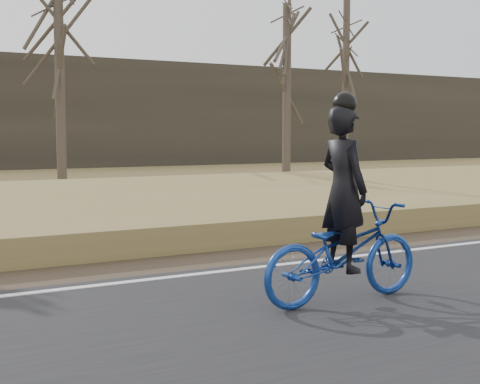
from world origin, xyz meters
TOP-DOWN VIEW (x-y plane):
  - cyclist at (5.54, -1.86)m, footprint 2.11×0.81m
  - bare_tree_center at (7.23, 17.35)m, footprint 0.36×0.36m
  - bare_tree_right at (16.00, 15.48)m, footprint 0.36×0.36m
  - bare_tree_far_right at (22.16, 19.53)m, footprint 0.36×0.36m

SIDE VIEW (x-z plane):
  - cyclist at x=5.54m, z-range -0.37..1.95m
  - bare_tree_right at x=16.00m, z-range 0.00..7.13m
  - bare_tree_center at x=7.23m, z-range 0.00..8.42m
  - bare_tree_far_right at x=22.16m, z-range 0.00..8.65m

